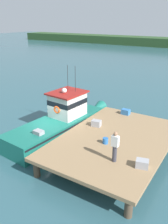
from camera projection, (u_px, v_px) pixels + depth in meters
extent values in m
plane|color=#2D5660|center=(54.00, 136.00, 17.20)|extent=(200.00, 200.00, 0.00)
cylinder|color=#4C3D2D|center=(37.00, 168.00, 12.70)|extent=(0.36, 0.36, 1.00)
cylinder|color=#4C3D2D|center=(129.00, 207.00, 10.11)|extent=(0.36, 0.36, 1.00)
cylinder|color=#4C3D2D|center=(108.00, 117.00, 19.14)|extent=(0.36, 0.36, 1.00)
cube|color=#937551|center=(115.00, 140.00, 14.40)|extent=(6.00, 9.00, 0.20)
cube|color=#196B5B|center=(57.00, 129.00, 17.03)|extent=(3.12, 8.17, 1.10)
cone|color=#196B5B|center=(96.00, 109.00, 20.67)|extent=(1.24, 1.88, 1.10)
cube|color=black|center=(57.00, 123.00, 16.86)|extent=(3.13, 8.01, 0.12)
cube|color=#196B5B|center=(57.00, 121.00, 16.80)|extent=(3.16, 8.17, 0.12)
cube|color=silver|center=(68.00, 105.00, 17.39)|extent=(2.07, 2.34, 1.80)
cube|color=black|center=(67.00, 101.00, 17.27)|extent=(2.09, 2.36, 0.36)
cube|color=maroon|center=(67.00, 93.00, 17.04)|extent=(2.33, 2.66, 0.10)
sphere|color=white|center=(64.00, 91.00, 16.73)|extent=(0.36, 0.36, 0.36)
cylinder|color=black|center=(68.00, 78.00, 17.26)|extent=(0.03, 0.03, 1.80)
cylinder|color=black|center=(75.00, 79.00, 16.86)|extent=(0.03, 0.03, 1.80)
cube|color=#939399|center=(39.00, 133.00, 14.81)|extent=(0.63, 0.49, 0.36)
torus|color=orange|center=(21.00, 134.00, 14.94)|extent=(0.60, 0.60, 0.12)
torus|color=#EA5119|center=(57.00, 110.00, 16.54)|extent=(0.55, 0.14, 0.54)
cube|color=#3370B2|center=(126.00, 112.00, 17.85)|extent=(0.61, 0.46, 0.38)
cube|color=#9E9EA3|center=(142.00, 164.00, 11.50)|extent=(0.69, 0.58, 0.41)
cube|color=#9E9EA3|center=(96.00, 123.00, 15.90)|extent=(0.66, 0.53, 0.40)
cylinder|color=#2866B2|center=(105.00, 141.00, 13.71)|extent=(0.32, 0.32, 0.34)
cylinder|color=#383842|center=(115.00, 154.00, 11.91)|extent=(0.22, 0.22, 0.86)
cube|color=white|center=(115.00, 141.00, 11.65)|extent=(0.36, 0.22, 0.56)
sphere|color=#9E7051|center=(116.00, 134.00, 11.51)|extent=(0.20, 0.20, 0.20)
sphere|color=#EA5B19|center=(78.00, 99.00, 24.37)|extent=(0.46, 0.46, 0.46)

